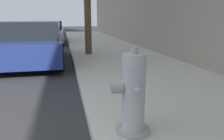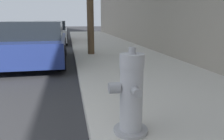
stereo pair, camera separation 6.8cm
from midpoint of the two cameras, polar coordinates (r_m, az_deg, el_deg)
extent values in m
cylinder|color=#97979C|center=(2.46, 4.62, -15.28)|extent=(0.37, 0.37, 0.04)
cylinder|color=#B2B2B7|center=(2.31, 4.78, -7.54)|extent=(0.24, 0.24, 0.67)
cylinder|color=#B2B2B7|center=(2.20, 4.98, 2.43)|extent=(0.25, 0.25, 0.14)
cylinder|color=#97979C|center=(2.18, 5.03, 5.13)|extent=(0.07, 0.07, 0.07)
cylinder|color=#97979C|center=(2.11, 6.20, -5.70)|extent=(0.09, 0.10, 0.09)
cylinder|color=#97979C|center=(2.42, 3.66, -3.20)|extent=(0.09, 0.10, 0.09)
cylinder|color=#97979C|center=(2.22, 0.43, -4.68)|extent=(0.12, 0.12, 0.12)
cube|color=navy|center=(7.07, -20.20, 5.54)|extent=(1.76, 3.85, 0.60)
cube|color=black|center=(6.88, -20.72, 9.80)|extent=(1.62, 2.12, 0.48)
cylinder|color=black|center=(8.40, -24.50, 5.22)|extent=(0.20, 0.67, 0.67)
cylinder|color=black|center=(8.21, -13.51, 5.89)|extent=(0.20, 0.67, 0.67)
cylinder|color=black|center=(5.85, -13.80, 3.06)|extent=(0.20, 0.67, 0.67)
cube|color=silver|center=(12.93, -16.69, 8.84)|extent=(1.79, 4.04, 0.59)
cube|color=black|center=(12.74, -16.89, 11.14)|extent=(1.64, 2.22, 0.46)
cylinder|color=black|center=(14.26, -19.60, 8.37)|extent=(0.20, 0.63, 0.63)
cylinder|color=black|center=(14.16, -12.99, 8.76)|extent=(0.20, 0.63, 0.63)
cylinder|color=black|center=(11.78, -21.02, 7.40)|extent=(0.20, 0.63, 0.63)
cylinder|color=black|center=(11.66, -13.03, 7.88)|extent=(0.20, 0.63, 0.63)
cylinder|color=brown|center=(7.61, -6.67, 15.63)|extent=(0.23, 0.23, 3.05)
camera|label=1|loc=(0.03, -90.57, -0.13)|focal=35.00mm
camera|label=2|loc=(0.03, 89.43, 0.13)|focal=35.00mm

